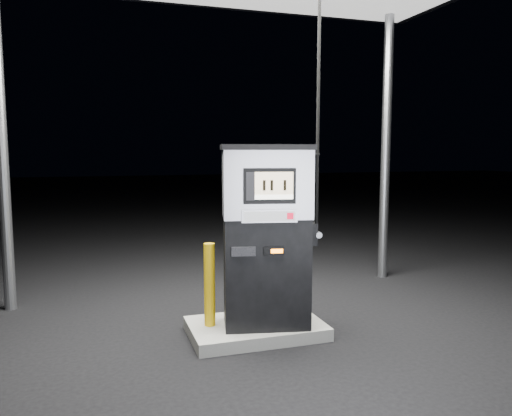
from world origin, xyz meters
name	(u,v)px	position (x,y,z in m)	size (l,w,h in m)	color
ground	(256,334)	(0.00, 0.00, 0.00)	(80.00, 80.00, 0.00)	black
pump_island	(256,329)	(0.00, 0.00, 0.07)	(1.60, 1.00, 0.15)	slate
fuel_dispenser	(267,234)	(0.10, -0.10, 1.25)	(1.24, 0.84, 4.45)	black
bollard_left	(209,285)	(-0.55, 0.08, 0.65)	(0.13, 0.13, 0.99)	#E4B00C
bollard_right	(299,280)	(0.64, 0.20, 0.57)	(0.11, 0.11, 0.85)	#E4B00C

